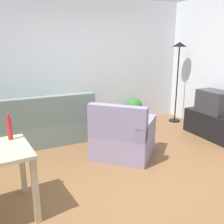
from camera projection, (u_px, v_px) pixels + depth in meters
name	position (u px, v px, depth m)	size (l,w,h in m)	color
ground_plane	(120.00, 171.00, 3.73)	(5.20, 4.40, 0.02)	brown
wall_rear	(73.00, 65.00, 5.28)	(5.20, 0.10, 2.70)	silver
couch	(41.00, 127.00, 4.68)	(1.90, 0.84, 0.92)	slate
tv_stand	(211.00, 125.00, 5.00)	(0.44, 1.10, 0.48)	black
tv	(214.00, 102.00, 4.88)	(0.41, 0.60, 0.44)	#2D2D33
torchiere_lamp	(179.00, 60.00, 5.65)	(0.32, 0.32, 1.81)	black
potted_plant	(134.00, 109.00, 5.83)	(0.36, 0.36, 0.57)	brown
armchair	(123.00, 137.00, 4.12)	(1.23, 1.23, 0.92)	gray
bottle_red	(10.00, 128.00, 2.82)	(0.05, 0.05, 0.30)	#AD2323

